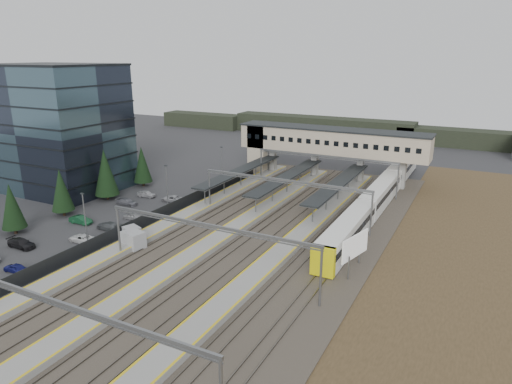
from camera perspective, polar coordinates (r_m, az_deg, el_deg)
The scene contains 15 objects.
ground at distance 68.55m, azimuth -10.71°, elevation -5.75°, with size 220.00×220.00×0.00m, color #2B2B2D.
office_building at distance 98.47m, azimuth -23.68°, elevation 7.40°, with size 24.30×18.30×24.30m.
conifer_row at distance 79.58m, azimuth -25.30°, elevation -0.23°, with size 4.42×49.82×9.50m.
car_park at distance 72.20m, azimuth -23.04°, elevation -5.17°, with size 10.50×44.47×1.29m.
lampposts at distance 72.91m, azimuth -15.29°, elevation -1.05°, with size 0.50×53.25×8.07m.
fence at distance 75.67m, azimuth -12.36°, elevation -2.85°, with size 0.08×90.00×2.00m.
relay_cabin_near at distance 65.84m, azimuth -15.07°, elevation -5.84°, with size 3.39×2.77×2.51m.
relay_cabin_far at distance 68.73m, azimuth -15.24°, elevation -5.06°, with size 2.82×2.59×2.10m.
rail_corridor at distance 67.46m, azimuth -1.78°, elevation -5.56°, with size 34.00×90.00×0.92m.
canopies at distance 86.06m, azimuth 3.92°, elevation 1.95°, with size 23.10×30.00×3.28m.
footbridge at distance 98.58m, azimuth 7.83°, elevation 6.14°, with size 40.40×6.40×11.20m.
gantries at distance 62.62m, azimuth -0.58°, elevation -1.78°, with size 28.40×62.28×7.17m.
train at distance 83.89m, azimuth 15.27°, elevation -0.27°, with size 3.00×62.79×3.78m.
billboard at distance 57.45m, azimuth 12.28°, elevation -6.78°, with size 1.61×5.76×5.01m.
treeline_far at distance 144.50m, azimuth 20.66°, elevation 6.61°, with size 170.00×19.00×7.00m.
Camera 1 is at (39.66, -49.48, 26.04)m, focal length 32.00 mm.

